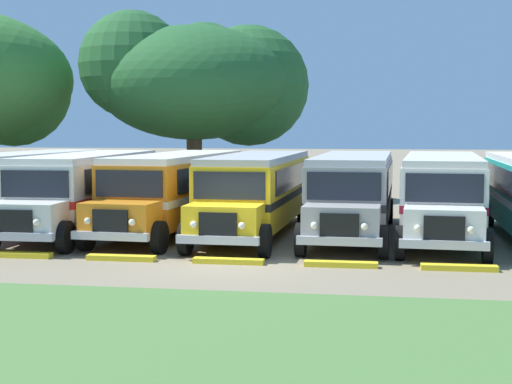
{
  "coord_description": "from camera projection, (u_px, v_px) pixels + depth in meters",
  "views": [
    {
      "loc": [
        4.1,
        -20.55,
        3.81
      ],
      "look_at": [
        0.0,
        4.71,
        1.6
      ],
      "focal_mm": 53.09,
      "sensor_mm": 36.0,
      "label": 1
    }
  ],
  "objects": [
    {
      "name": "parked_bus_slot_2",
      "position": [
        176.0,
        188.0,
        27.62
      ],
      "size": [
        3.36,
        10.94,
        2.82
      ],
      "rotation": [
        0.0,
        0.0,
        -1.64
      ],
      "color": "orange",
      "rests_on": "ground_plane"
    },
    {
      "name": "parked_bus_slot_4",
      "position": [
        353.0,
        190.0,
        26.69
      ],
      "size": [
        2.99,
        10.88,
        2.82
      ],
      "rotation": [
        0.0,
        0.0,
        -1.6
      ],
      "color": "#9E9993",
      "rests_on": "ground_plane"
    },
    {
      "name": "broad_shade_tree",
      "position": [
        199.0,
        80.0,
        39.05
      ],
      "size": [
        11.46,
        9.57,
        9.66
      ],
      "color": "brown",
      "rests_on": "ground_plane"
    },
    {
      "name": "parked_bus_slot_5",
      "position": [
        442.0,
        192.0,
        26.01
      ],
      "size": [
        3.3,
        10.93,
        2.82
      ],
      "rotation": [
        0.0,
        0.0,
        -1.64
      ],
      "color": "silver",
      "rests_on": "ground_plane"
    },
    {
      "name": "curb_wheelstop_1",
      "position": [
        19.0,
        255.0,
        22.1
      ],
      "size": [
        2.0,
        0.36,
        0.15
      ],
      "primitive_type": "cube",
      "color": "yellow",
      "rests_on": "ground_plane"
    },
    {
      "name": "curb_wheelstop_5",
      "position": [
        459.0,
        268.0,
        20.1
      ],
      "size": [
        2.0,
        0.36,
        0.15
      ],
      "primitive_type": "cube",
      "color": "yellow",
      "rests_on": "ground_plane"
    },
    {
      "name": "parked_bus_slot_3",
      "position": [
        257.0,
        190.0,
        26.91
      ],
      "size": [
        2.98,
        10.88,
        2.82
      ],
      "rotation": [
        0.0,
        0.0,
        -1.6
      ],
      "color": "yellow",
      "rests_on": "ground_plane"
    },
    {
      "name": "ground_plane",
      "position": [
        229.0,
        263.0,
        21.2
      ],
      "size": [
        220.0,
        220.0,
        0.0
      ],
      "primitive_type": "plane",
      "color": "#84755B"
    },
    {
      "name": "foreground_grass_strip",
      "position": [
        128.0,
        354.0,
        12.68
      ],
      "size": [
        80.0,
        10.19,
        0.01
      ],
      "primitive_type": "cube",
      "color": "#4C7538",
      "rests_on": "ground_plane"
    },
    {
      "name": "curb_wheelstop_3",
      "position": [
        228.0,
        261.0,
        21.1
      ],
      "size": [
        2.0,
        0.36,
        0.15
      ],
      "primitive_type": "cube",
      "color": "yellow",
      "rests_on": "ground_plane"
    },
    {
      "name": "parked_bus_slot_0",
      "position": [
        22.0,
        185.0,
        28.86
      ],
      "size": [
        3.21,
        10.92,
        2.82
      ],
      "rotation": [
        0.0,
        0.0,
        -1.63
      ],
      "color": "red",
      "rests_on": "ground_plane"
    },
    {
      "name": "curb_wheelstop_4",
      "position": [
        341.0,
        264.0,
        20.6
      ],
      "size": [
        2.0,
        0.36,
        0.15
      ],
      "primitive_type": "cube",
      "color": "yellow",
      "rests_on": "ground_plane"
    },
    {
      "name": "curb_wheelstop_2",
      "position": [
        121.0,
        258.0,
        21.6
      ],
      "size": [
        2.0,
        0.36,
        0.15
      ],
      "primitive_type": "cube",
      "color": "yellow",
      "rests_on": "ground_plane"
    },
    {
      "name": "parked_bus_slot_1",
      "position": [
        87.0,
        188.0,
        27.64
      ],
      "size": [
        2.79,
        10.85,
        2.82
      ],
      "rotation": [
        0.0,
        0.0,
        -1.56
      ],
      "color": "silver",
      "rests_on": "ground_plane"
    }
  ]
}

